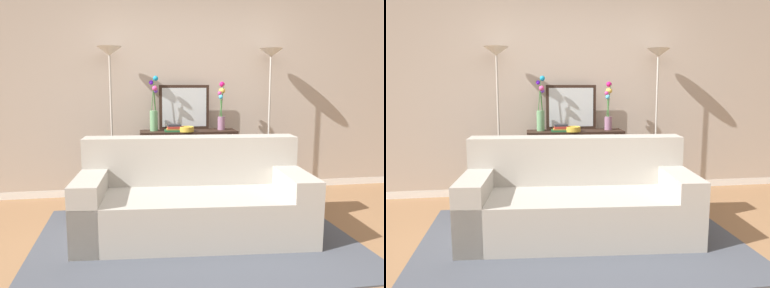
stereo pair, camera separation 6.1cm
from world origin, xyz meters
The scene contains 13 objects.
ground_plane centered at (0.00, 0.00, -0.01)m, with size 16.00×16.00×0.02m, color #936B47.
back_wall centered at (0.00, 2.14, 1.39)m, with size 12.00×0.15×2.79m.
area_rug centered at (-0.17, 0.51, 0.01)m, with size 2.81×2.00×0.01m.
couch centered at (-0.16, 0.67, 0.31)m, with size 2.12×1.08×0.88m.
console_table centered at (-0.03, 1.80, 0.56)m, with size 1.15×0.33×0.83m.
floor_lamp_left centered at (-0.93, 1.82, 1.42)m, with size 0.28×0.28×1.80m.
floor_lamp_right centered at (0.98, 1.82, 1.42)m, with size 0.28×0.28×1.81m.
wall_mirror centered at (-0.06, 1.93, 1.10)m, with size 0.61×0.02×0.54m.
vase_tall_flowers centered at (-0.44, 1.82, 1.07)m, with size 0.10×0.11×0.65m.
vase_short_flowers centered at (0.38, 1.83, 1.10)m, with size 0.10×0.12×0.58m.
fruit_bowl centered at (-0.07, 1.70, 0.86)m, with size 0.18×0.18×0.06m.
book_stack centered at (-0.21, 1.72, 0.87)m, with size 0.22×0.13×0.09m.
book_row_under_console centered at (-0.31, 1.80, 0.06)m, with size 0.38×0.18×0.13m.
Camera 2 is at (-0.67, -2.72, 1.39)m, focal length 35.94 mm.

